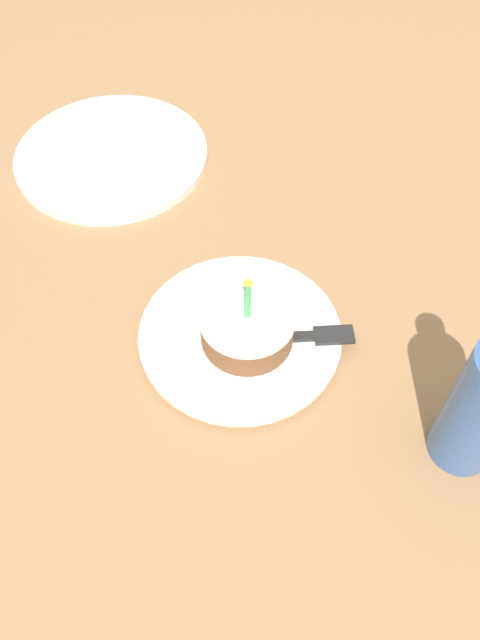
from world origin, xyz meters
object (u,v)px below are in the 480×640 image
Objects in this scene: plate at (240,335)px; fork at (293,337)px; side_plate at (112,155)px; cake_slice at (247,326)px.

fork reaches higher than plate.
side_plate is at bearing -89.18° from plate.
side_plate is at bearing -82.78° from fork.
plate is at bearing -77.93° from cake_slice.
side_plate is (0.01, -0.37, -0.00)m from plate.
cake_slice reaches higher than side_plate.
fork reaches higher than side_plate.
plate is 0.06m from fork.
fork is at bearing 97.22° from side_plate.
cake_slice is 0.05m from fork.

